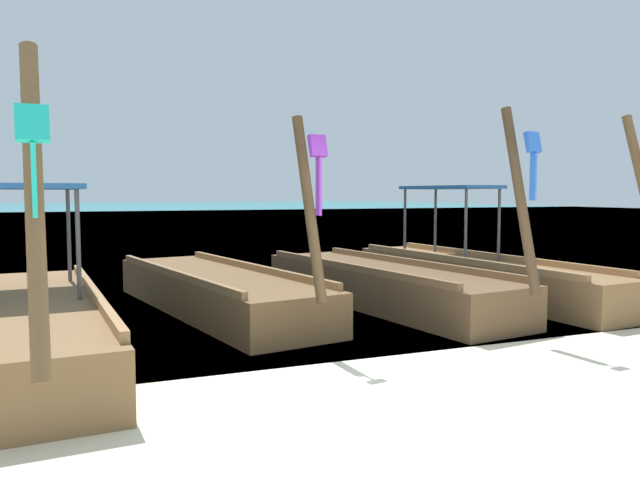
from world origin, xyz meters
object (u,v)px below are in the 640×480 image
Objects in this scene: longtail_boat_violet_ribbon at (216,291)px; longtail_boat_blue_ribbon at (382,285)px; longtail_boat_red_ribbon at (476,274)px; longtail_boat_turquoise_ribbon at (35,322)px.

longtail_boat_blue_ribbon reaches higher than longtail_boat_violet_ribbon.
longtail_boat_red_ribbon is at bearing 7.12° from longtail_boat_blue_ribbon.
longtail_boat_turquoise_ribbon is at bearing -165.48° from longtail_boat_blue_ribbon.
longtail_boat_turquoise_ribbon is at bearing -167.54° from longtail_boat_red_ribbon.
longtail_boat_turquoise_ribbon is 2.96m from longtail_boat_violet_ribbon.
longtail_boat_violet_ribbon is at bearing 169.79° from longtail_boat_blue_ribbon.
longtail_boat_red_ribbon is (6.94, 1.53, 0.00)m from longtail_boat_turquoise_ribbon.
longtail_boat_red_ribbon is (4.55, -0.22, 0.06)m from longtail_boat_violet_ribbon.
longtail_boat_blue_ribbon is at bearing -172.88° from longtail_boat_red_ribbon.
longtail_boat_blue_ribbon is 1.99m from longtail_boat_red_ribbon.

